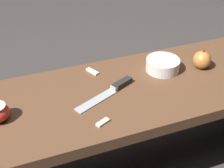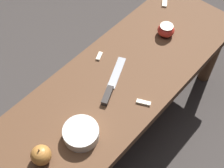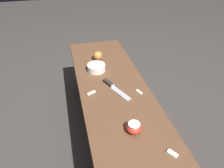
% 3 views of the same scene
% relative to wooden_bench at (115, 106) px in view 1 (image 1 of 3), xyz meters
% --- Properties ---
extents(wooden_bench, '(1.36, 0.42, 0.41)m').
position_rel_wooden_bench_xyz_m(wooden_bench, '(0.00, 0.00, 0.00)').
color(wooden_bench, brown).
rests_on(wooden_bench, ground_plane).
extents(knife, '(0.23, 0.12, 0.02)m').
position_rel_wooden_bench_xyz_m(knife, '(-0.00, 0.01, 0.07)').
color(knife, '#9EA0A5').
rests_on(knife, wooden_bench).
extents(apple_whole, '(0.07, 0.07, 0.08)m').
position_rel_wooden_bench_xyz_m(apple_whole, '(0.36, 0.03, 0.10)').
color(apple_whole, '#B27233').
rests_on(apple_whole, wooden_bench).
extents(apple_slice_center, '(0.05, 0.03, 0.01)m').
position_rel_wooden_bench_xyz_m(apple_slice_center, '(-0.09, -0.14, 0.07)').
color(apple_slice_center, silver).
rests_on(apple_slice_center, wooden_bench).
extents(apple_slice_near_bowl, '(0.04, 0.06, 0.01)m').
position_rel_wooden_bench_xyz_m(apple_slice_near_bowl, '(-0.03, 0.14, 0.07)').
color(apple_slice_near_bowl, silver).
rests_on(apple_slice_near_bowl, wooden_bench).
extents(bowl, '(0.12, 0.12, 0.04)m').
position_rel_wooden_bench_xyz_m(bowl, '(0.22, 0.07, 0.09)').
color(bowl, silver).
rests_on(bowl, wooden_bench).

